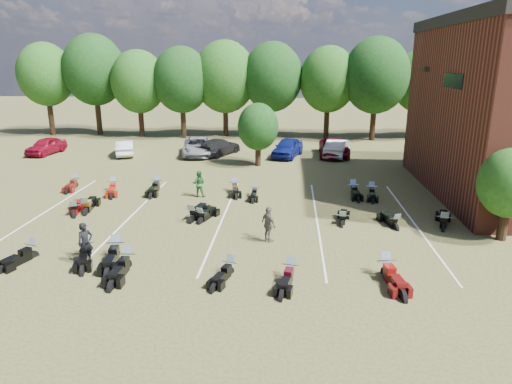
# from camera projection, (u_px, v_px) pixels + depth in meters

# --- Properties ---
(ground) EXTENTS (160.00, 160.00, 0.00)m
(ground) POSITION_uv_depth(u_px,v_px,m) (277.00, 241.00, 21.28)
(ground) COLOR brown
(ground) RESTS_ON ground
(car_0) EXTENTS (2.30, 4.49, 1.46)m
(car_0) POSITION_uv_depth(u_px,v_px,m) (46.00, 146.00, 40.44)
(car_0) COLOR maroon
(car_0) RESTS_ON ground
(car_1) EXTENTS (2.69, 4.32, 1.34)m
(car_1) POSITION_uv_depth(u_px,v_px,m) (125.00, 148.00, 39.90)
(car_1) COLOR #B9B8BD
(car_1) RESTS_ON ground
(car_2) EXTENTS (3.43, 5.87, 1.53)m
(car_2) POSITION_uv_depth(u_px,v_px,m) (198.00, 146.00, 40.01)
(car_2) COLOR gray
(car_2) RESTS_ON ground
(car_3) EXTENTS (3.88, 5.29, 1.43)m
(car_3) POSITION_uv_depth(u_px,v_px,m) (219.00, 147.00, 40.16)
(car_3) COLOR black
(car_3) RESTS_ON ground
(car_4) EXTENTS (3.09, 5.03, 1.60)m
(car_4) POSITION_uv_depth(u_px,v_px,m) (288.00, 148.00, 39.31)
(car_4) COLOR navy
(car_4) RESTS_ON ground
(car_5) EXTENTS (2.90, 5.00, 1.56)m
(car_5) POSITION_uv_depth(u_px,v_px,m) (338.00, 148.00, 39.32)
(car_5) COLOR #B8B8B3
(car_5) RESTS_ON ground
(car_6) EXTENTS (2.75, 5.56, 1.52)m
(car_6) POSITION_uv_depth(u_px,v_px,m) (334.00, 147.00, 39.63)
(car_6) COLOR #5E0510
(car_6) RESTS_ON ground
(car_7) EXTENTS (3.77, 5.58, 1.50)m
(car_7) POSITION_uv_depth(u_px,v_px,m) (431.00, 150.00, 38.62)
(car_7) COLOR #3B3C40
(car_7) RESTS_ON ground
(person_black) EXTENTS (0.74, 0.76, 1.76)m
(person_black) POSITION_uv_depth(u_px,v_px,m) (86.00, 243.00, 18.81)
(person_black) COLOR black
(person_black) RESTS_ON ground
(person_green) EXTENTS (0.81, 0.64, 1.63)m
(person_green) POSITION_uv_depth(u_px,v_px,m) (199.00, 184.00, 27.94)
(person_green) COLOR #235E2A
(person_green) RESTS_ON ground
(person_grey) EXTENTS (0.94, 1.05, 1.71)m
(person_grey) POSITION_uv_depth(u_px,v_px,m) (269.00, 224.00, 21.01)
(person_grey) COLOR #59574C
(person_grey) RESTS_ON ground
(motorcycle_0) EXTENTS (1.29, 2.27, 1.20)m
(motorcycle_0) POSITION_uv_depth(u_px,v_px,m) (33.00, 258.00, 19.52)
(motorcycle_0) COLOR black
(motorcycle_0) RESTS_ON ground
(motorcycle_1) EXTENTS (1.42, 2.43, 1.29)m
(motorcycle_1) POSITION_uv_depth(u_px,v_px,m) (87.00, 257.00, 19.64)
(motorcycle_1) COLOR black
(motorcycle_1) RESTS_ON ground
(motorcycle_2) EXTENTS (1.21, 2.62, 1.41)m
(motorcycle_2) POSITION_uv_depth(u_px,v_px,m) (117.00, 258.00, 19.55)
(motorcycle_2) COLOR black
(motorcycle_2) RESTS_ON ground
(motorcycle_3) EXTENTS (0.77, 2.40, 1.34)m
(motorcycle_3) POSITION_uv_depth(u_px,v_px,m) (128.00, 269.00, 18.52)
(motorcycle_3) COLOR black
(motorcycle_3) RESTS_ON ground
(motorcycle_4) EXTENTS (1.19, 2.09, 1.11)m
(motorcycle_4) POSITION_uv_depth(u_px,v_px,m) (230.00, 275.00, 18.01)
(motorcycle_4) COLOR black
(motorcycle_4) RESTS_ON ground
(motorcycle_5) EXTENTS (1.10, 2.28, 1.22)m
(motorcycle_5) POSITION_uv_depth(u_px,v_px,m) (290.00, 279.00, 17.67)
(motorcycle_5) COLOR black
(motorcycle_5) RESTS_ON ground
(motorcycle_6) EXTENTS (1.15, 2.56, 1.38)m
(motorcycle_6) POSITION_uv_depth(u_px,v_px,m) (385.00, 276.00, 17.87)
(motorcycle_6) COLOR #4F0B0B
(motorcycle_6) RESTS_ON ground
(motorcycle_7) EXTENTS (1.47, 2.47, 1.31)m
(motorcycle_7) POSITION_uv_depth(u_px,v_px,m) (75.00, 217.00, 24.57)
(motorcycle_7) COLOR maroon
(motorcycle_7) RESTS_ON ground
(motorcycle_8) EXTENTS (1.17, 2.57, 1.38)m
(motorcycle_8) POSITION_uv_depth(u_px,v_px,m) (86.00, 214.00, 24.97)
(motorcycle_8) COLOR black
(motorcycle_8) RESTS_ON ground
(motorcycle_9) EXTENTS (1.33, 2.25, 1.20)m
(motorcycle_9) POSITION_uv_depth(u_px,v_px,m) (201.00, 223.00, 23.65)
(motorcycle_9) COLOR black
(motorcycle_9) RESTS_ON ground
(motorcycle_10) EXTENTS (1.24, 2.58, 1.38)m
(motorcycle_10) POSITION_uv_depth(u_px,v_px,m) (192.00, 222.00, 23.80)
(motorcycle_10) COLOR black
(motorcycle_10) RESTS_ON ground
(motorcycle_11) EXTENTS (1.01, 2.19, 1.17)m
(motorcycle_11) POSITION_uv_depth(u_px,v_px,m) (342.00, 226.00, 23.20)
(motorcycle_11) COLOR black
(motorcycle_11) RESTS_ON ground
(motorcycle_12) EXTENTS (1.20, 2.22, 1.18)m
(motorcycle_12) POSITION_uv_depth(u_px,v_px,m) (395.00, 229.00, 22.79)
(motorcycle_12) COLOR black
(motorcycle_12) RESTS_ON ground
(motorcycle_13) EXTENTS (1.46, 2.59, 1.37)m
(motorcycle_13) POSITION_uv_depth(u_px,v_px,m) (443.00, 230.00, 22.70)
(motorcycle_13) COLOR black
(motorcycle_13) RESTS_ON ground
(motorcycle_14) EXTENTS (0.91, 2.23, 1.21)m
(motorcycle_14) POSITION_uv_depth(u_px,v_px,m) (76.00, 187.00, 30.27)
(motorcycle_14) COLOR #490C0A
(motorcycle_14) RESTS_ON ground
(motorcycle_15) EXTENTS (1.36, 2.44, 1.30)m
(motorcycle_15) POSITION_uv_depth(u_px,v_px,m) (114.00, 191.00, 29.32)
(motorcycle_15) COLOR maroon
(motorcycle_15) RESTS_ON ground
(motorcycle_16) EXTENTS (0.89, 2.49, 1.37)m
(motorcycle_16) POSITION_uv_depth(u_px,v_px,m) (158.00, 190.00, 29.51)
(motorcycle_16) COLOR black
(motorcycle_16) RESTS_ON ground
(motorcycle_17) EXTENTS (1.11, 2.35, 1.26)m
(motorcycle_17) POSITION_uv_depth(u_px,v_px,m) (235.00, 191.00, 29.25)
(motorcycle_17) COLOR black
(motorcycle_17) RESTS_ON ground
(motorcycle_18) EXTENTS (0.67, 2.01, 1.11)m
(motorcycle_18) POSITION_uv_depth(u_px,v_px,m) (255.00, 196.00, 28.30)
(motorcycle_18) COLOR black
(motorcycle_18) RESTS_ON ground
(motorcycle_19) EXTENTS (0.91, 2.22, 1.21)m
(motorcycle_19) POSITION_uv_depth(u_px,v_px,m) (371.00, 196.00, 28.37)
(motorcycle_19) COLOR black
(motorcycle_19) RESTS_ON ground
(motorcycle_20) EXTENTS (0.85, 2.30, 1.26)m
(motorcycle_20) POSITION_uv_depth(u_px,v_px,m) (353.00, 194.00, 28.68)
(motorcycle_20) COLOR black
(motorcycle_20) RESTS_ON ground
(tree_line) EXTENTS (56.00, 6.00, 9.79)m
(tree_line) POSITION_uv_depth(u_px,v_px,m) (277.00, 77.00, 47.31)
(tree_line) COLOR black
(tree_line) RESTS_ON ground
(young_tree_near_building) EXTENTS (2.80, 2.80, 4.16)m
(young_tree_near_building) POSITION_uv_depth(u_px,v_px,m) (510.00, 183.00, 20.71)
(young_tree_near_building) COLOR black
(young_tree_near_building) RESTS_ON ground
(young_tree_midfield) EXTENTS (3.20, 3.20, 4.70)m
(young_tree_midfield) POSITION_uv_depth(u_px,v_px,m) (258.00, 127.00, 35.38)
(young_tree_midfield) COLOR black
(young_tree_midfield) RESTS_ON ground
(parking_lines) EXTENTS (20.10, 14.00, 0.01)m
(parking_lines) POSITION_uv_depth(u_px,v_px,m) (223.00, 218.00, 24.36)
(parking_lines) COLOR silver
(parking_lines) RESTS_ON ground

